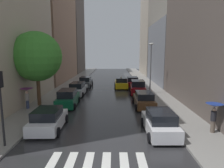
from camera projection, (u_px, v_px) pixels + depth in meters
The scene contains 22 objects.
ground_plane at pixel (109, 88), 31.17m from camera, with size 28.00×72.00×0.04m, color #2A2A2D.
sidewalk_left at pixel (67, 87), 31.21m from camera, with size 3.00×72.00×0.15m, color gray.
sidewalk_right at pixel (150, 87), 31.09m from camera, with size 3.00×72.00×0.15m, color gray.
crosswalk_stripes at pixel (97, 163), 9.90m from camera, with size 4.95×2.20×0.01m.
building_left_mid at pixel (52, 33), 37.83m from camera, with size 6.00×17.74×18.15m, color #8C6B56.
building_left_far at pixel (70, 30), 53.43m from camera, with size 6.00×13.03×22.70m, color #564C47.
building_right_mid at pixel (172, 53), 35.09m from camera, with size 6.00×14.16×10.60m, color slate.
building_right_far at pixel (156, 31), 48.41m from camera, with size 6.00×12.87×20.99m, color #9E9384.
parked_car_left_nearest at pixel (48, 120), 14.16m from camera, with size 2.25×4.13×1.54m.
parked_car_left_second at pixel (68, 98), 20.33m from camera, with size 2.08×4.42×1.74m.
parked_car_left_third at pixel (78, 89), 25.80m from camera, with size 2.10×4.74×1.65m.
parked_car_left_fourth at pixel (86, 82), 31.93m from camera, with size 2.00×4.39×1.62m.
parked_car_right_nearest at pixel (160, 123), 13.36m from camera, with size 2.10×4.22×1.65m.
parked_car_right_second at pixel (144, 100), 20.03m from camera, with size 2.01×4.42×1.56m.
parked_car_right_third at pixel (138, 88), 26.42m from camera, with size 2.26×4.40×1.82m.
parked_car_right_fourth at pixel (132, 82), 31.63m from camera, with size 2.07×4.08×1.65m.
taxi_midroad at pixel (121, 83), 30.81m from camera, with size 2.09×4.37×1.81m.
pedestrian_foreground at pixel (27, 93), 18.81m from camera, with size 1.17×1.17×1.96m.
pedestrian_by_kerb at pixel (214, 111), 13.14m from camera, with size 1.09×1.09×1.98m.
street_tree_left at pixel (37, 57), 19.48m from camera, with size 4.87×4.87×7.35m.
traffic_light_left_corner at pixel (0, 92), 10.94m from camera, with size 0.30×0.42×4.30m.
lamp_post_right at pixel (151, 65), 25.55m from camera, with size 0.60×0.28×6.48m.
Camera 1 is at (0.82, -6.68, 5.46)m, focal length 31.94 mm.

